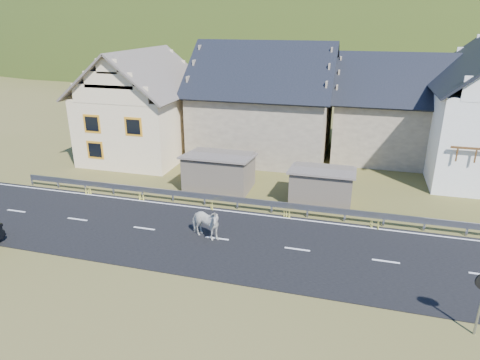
% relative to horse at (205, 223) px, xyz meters
% --- Properties ---
extents(ground, '(160.00, 160.00, 0.00)m').
position_rel_horse_xyz_m(ground, '(0.57, 0.13, -0.86)').
color(ground, '#484A19').
rests_on(ground, ground).
extents(road, '(60.00, 7.00, 0.04)m').
position_rel_horse_xyz_m(road, '(0.57, 0.13, -0.84)').
color(road, black).
rests_on(road, ground).
extents(lane_markings, '(60.00, 6.60, 0.01)m').
position_rel_horse_xyz_m(lane_markings, '(0.57, 0.13, -0.82)').
color(lane_markings, silver).
rests_on(lane_markings, road).
extents(guardrail, '(28.10, 0.09, 0.75)m').
position_rel_horse_xyz_m(guardrail, '(0.57, 3.81, -0.30)').
color(guardrail, '#93969B').
rests_on(guardrail, ground).
extents(shed_left, '(4.30, 3.30, 2.40)m').
position_rel_horse_xyz_m(shed_left, '(-1.43, 6.63, 0.24)').
color(shed_left, '#706353').
rests_on(shed_left, ground).
extents(shed_right, '(3.80, 2.90, 2.20)m').
position_rel_horse_xyz_m(shed_right, '(5.07, 6.13, 0.14)').
color(shed_right, '#706353').
rests_on(shed_right, ground).
extents(house_cream, '(7.80, 9.80, 8.30)m').
position_rel_horse_xyz_m(house_cream, '(-9.43, 12.13, 3.49)').
color(house_cream, '#FFE5B6').
rests_on(house_cream, ground).
extents(house_stone_a, '(10.80, 9.80, 8.90)m').
position_rel_horse_xyz_m(house_stone_a, '(-0.43, 15.13, 3.77)').
color(house_stone_a, tan).
rests_on(house_stone_a, ground).
extents(house_stone_b, '(9.80, 8.80, 8.10)m').
position_rel_horse_xyz_m(house_stone_b, '(9.57, 17.13, 3.37)').
color(house_stone_b, tan).
rests_on(house_stone_b, ground).
extents(mountain, '(440.00, 280.00, 260.00)m').
position_rel_horse_xyz_m(mountain, '(5.57, 180.13, -20.86)').
color(mountain, '#263810').
rests_on(mountain, ground).
extents(conifer_patch, '(76.00, 50.00, 28.00)m').
position_rel_horse_xyz_m(conifer_patch, '(-54.43, 110.13, 5.14)').
color(conifer_patch, black).
rests_on(conifer_patch, ground).
extents(horse, '(1.47, 2.13, 1.64)m').
position_rel_horse_xyz_m(horse, '(0.00, 0.00, 0.00)').
color(horse, silver).
rests_on(horse, road).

